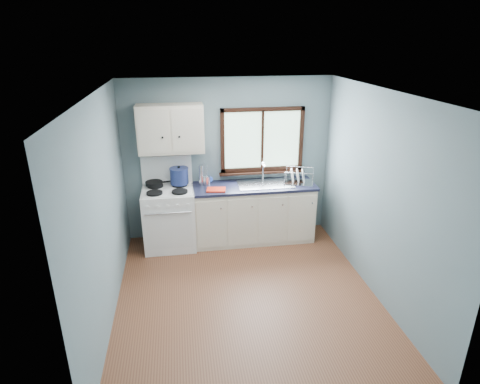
{
  "coord_description": "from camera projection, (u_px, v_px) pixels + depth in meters",
  "views": [
    {
      "loc": [
        -0.73,
        -4.16,
        3.05
      ],
      "look_at": [
        0.05,
        0.9,
        1.05
      ],
      "focal_mm": 30.0,
      "sensor_mm": 36.0,
      "label": 1
    }
  ],
  "objects": [
    {
      "name": "floor",
      "position": [
        247.0,
        296.0,
        5.05
      ],
      "size": [
        3.2,
        3.6,
        0.02
      ],
      "primitive_type": "cube",
      "color": "brown",
      "rests_on": "ground"
    },
    {
      "name": "wall_left",
      "position": [
        102.0,
        213.0,
        4.36
      ],
      "size": [
        0.02,
        3.6,
        2.5
      ],
      "primitive_type": "cube",
      "color": "slate",
      "rests_on": "ground"
    },
    {
      "name": "dish_rack",
      "position": [
        298.0,
        179.0,
        6.2
      ],
      "size": [
        0.53,
        0.47,
        0.23
      ],
      "rotation": [
        0.0,
        0.0,
        -0.35
      ],
      "color": "silver",
      "rests_on": "countertop"
    },
    {
      "name": "wall_right",
      "position": [
        379.0,
        196.0,
        4.82
      ],
      "size": [
        0.02,
        3.6,
        2.5
      ],
      "primitive_type": "cube",
      "color": "slate",
      "rests_on": "ground"
    },
    {
      "name": "countertop",
      "position": [
        254.0,
        186.0,
        6.14
      ],
      "size": [
        1.89,
        0.64,
        0.04
      ],
      "primitive_type": "cube",
      "color": "black",
      "rests_on": "base_cabinets"
    },
    {
      "name": "sink",
      "position": [
        265.0,
        188.0,
        6.18
      ],
      "size": [
        0.84,
        0.46,
        0.44
      ],
      "color": "silver",
      "rests_on": "countertop"
    },
    {
      "name": "upper_cabinets",
      "position": [
        171.0,
        129.0,
        5.77
      ],
      "size": [
        0.95,
        0.35,
        0.7
      ],
      "color": "beige",
      "rests_on": "wall_back"
    },
    {
      "name": "skillet",
      "position": [
        154.0,
        183.0,
        6.02
      ],
      "size": [
        0.4,
        0.3,
        0.05
      ],
      "rotation": [
        0.0,
        0.0,
        0.21
      ],
      "color": "black",
      "rests_on": "gas_range"
    },
    {
      "name": "gas_range",
      "position": [
        169.0,
        216.0,
        6.09
      ],
      "size": [
        0.76,
        0.69,
        1.36
      ],
      "color": "white",
      "rests_on": "floor"
    },
    {
      "name": "dish_towel",
      "position": [
        216.0,
        190.0,
        5.92
      ],
      "size": [
        0.3,
        0.24,
        0.02
      ],
      "primitive_type": "cube",
      "rotation": [
        0.0,
        0.0,
        -0.15
      ],
      "color": "red",
      "rests_on": "countertop"
    },
    {
      "name": "wall_front",
      "position": [
        290.0,
        300.0,
        2.93
      ],
      "size": [
        3.2,
        0.02,
        2.5
      ],
      "primitive_type": "cube",
      "color": "slate",
      "rests_on": "ground"
    },
    {
      "name": "stockpot",
      "position": [
        179.0,
        176.0,
        6.04
      ],
      "size": [
        0.31,
        0.31,
        0.28
      ],
      "rotation": [
        0.0,
        0.0,
        0.08
      ],
      "color": "navy",
      "rests_on": "gas_range"
    },
    {
      "name": "thermos",
      "position": [
        201.0,
        175.0,
        6.08
      ],
      "size": [
        0.09,
        0.09,
        0.32
      ],
      "primitive_type": "cylinder",
      "rotation": [
        0.0,
        0.0,
        0.32
      ],
      "color": "silver",
      "rests_on": "countertop"
    },
    {
      "name": "soap_bottle",
      "position": [
        210.0,
        175.0,
        6.18
      ],
      "size": [
        0.12,
        0.12,
        0.25
      ],
      "primitive_type": "imported",
      "rotation": [
        0.0,
        0.0,
        0.32
      ],
      "color": "blue",
      "rests_on": "countertop"
    },
    {
      "name": "wall_back",
      "position": [
        228.0,
        159.0,
        6.26
      ],
      "size": [
        3.2,
        0.02,
        2.5
      ],
      "primitive_type": "cube",
      "color": "slate",
      "rests_on": "ground"
    },
    {
      "name": "ceiling",
      "position": [
        249.0,
        92.0,
        4.13
      ],
      "size": [
        3.2,
        3.6,
        0.02
      ],
      "primitive_type": "cube",
      "color": "white",
      "rests_on": "wall_back"
    },
    {
      "name": "base_cabinets",
      "position": [
        253.0,
        215.0,
        6.32
      ],
      "size": [
        1.85,
        0.6,
        0.88
      ],
      "color": "beige",
      "rests_on": "floor"
    },
    {
      "name": "utensil_crock",
      "position": [
        206.0,
        180.0,
        6.11
      ],
      "size": [
        0.14,
        0.14,
        0.36
      ],
      "rotation": [
        0.0,
        0.0,
        0.22
      ],
      "color": "silver",
      "rests_on": "countertop"
    },
    {
      "name": "window",
      "position": [
        262.0,
        145.0,
        6.22
      ],
      "size": [
        1.36,
        0.1,
        1.03
      ],
      "color": "#9EC6A8",
      "rests_on": "wall_back"
    }
  ]
}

